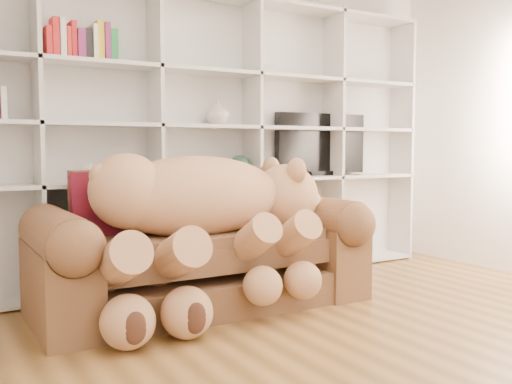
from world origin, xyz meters
TOP-DOWN VIEW (x-y plane):
  - floor at (0.00, 0.00)m, footprint 5.00×5.00m
  - wall_back at (0.00, 2.50)m, footprint 5.00×0.02m
  - bookshelf at (-0.24, 2.36)m, footprint 4.43×0.35m
  - sofa at (-0.35, 1.66)m, footprint 2.30×0.99m
  - teddy_bear at (-0.42, 1.46)m, footprint 1.87×0.99m
  - throw_pillow at (-0.98, 1.82)m, footprint 0.48×0.30m
  - gift_box at (0.47, 1.54)m, footprint 0.40×0.39m
  - tv at (1.22, 2.35)m, footprint 0.98×0.18m
  - picture_frame at (-0.08, 2.30)m, footprint 0.14×0.04m
  - green_vase at (0.32, 2.30)m, footprint 0.19×0.19m
  - figurine_tall at (-0.97, 2.30)m, footprint 0.09×0.09m
  - figurine_short at (-0.78, 2.30)m, footprint 0.08×0.08m
  - snow_globe at (-0.59, 2.30)m, footprint 0.11×0.11m
  - shelf_vase at (0.11, 2.30)m, footprint 0.24×0.24m

SIDE VIEW (x-z plane):
  - floor at x=0.00m, z-range 0.00..0.00m
  - gift_box at x=0.47m, z-range 0.00..0.26m
  - sofa at x=-0.35m, z-range -0.12..0.85m
  - teddy_bear at x=-0.42m, z-range 0.15..1.23m
  - throw_pillow at x=-0.98m, z-range 0.48..0.96m
  - figurine_short at x=-0.78m, z-range 0.86..0.98m
  - snow_globe at x=-0.59m, z-range 0.87..0.98m
  - figurine_tall at x=-0.97m, z-range 0.86..1.00m
  - picture_frame at x=-0.08m, z-range 0.87..1.05m
  - green_vase at x=0.32m, z-range 0.86..1.06m
  - tv at x=1.22m, z-range 0.86..1.44m
  - bookshelf at x=-0.24m, z-range 0.11..2.51m
  - wall_back at x=0.00m, z-range 0.00..2.70m
  - shelf_vase at x=0.11m, z-range 1.31..1.52m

